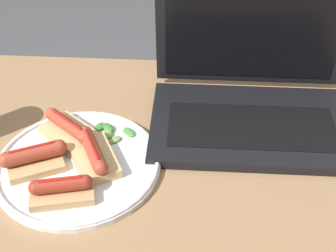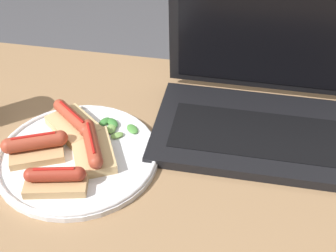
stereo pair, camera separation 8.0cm
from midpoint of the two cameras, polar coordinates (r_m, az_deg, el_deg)
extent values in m
cube|color=#93704C|center=(0.84, 3.28, -5.03)|extent=(1.33, 0.66, 0.04)
cube|color=black|center=(0.89, 13.21, -0.88)|extent=(0.38, 0.24, 0.02)
cube|color=black|center=(0.87, 13.29, -0.99)|extent=(0.31, 0.13, 0.00)
cube|color=black|center=(0.93, 14.40, 9.94)|extent=(0.38, 0.03, 0.22)
cube|color=black|center=(0.93, 14.40, 9.83)|extent=(0.34, 0.02, 0.20)
cylinder|color=silver|center=(0.83, -8.23, -3.89)|extent=(0.28, 0.28, 0.01)
torus|color=silver|center=(0.82, -8.28, -3.53)|extent=(0.28, 0.28, 0.01)
cube|color=tan|center=(0.87, -8.85, -0.10)|extent=(0.12, 0.11, 0.02)
cylinder|color=#9E3D28|center=(0.86, -8.98, 0.97)|extent=(0.09, 0.08, 0.02)
sphere|color=#9E3D28|center=(0.83, -7.22, -0.57)|extent=(0.02, 0.02, 0.02)
sphere|color=#9E3D28|center=(0.89, -10.61, 2.40)|extent=(0.02, 0.02, 0.02)
cylinder|color=red|center=(0.85, -9.06, 1.59)|extent=(0.07, 0.05, 0.01)
cube|color=tan|center=(0.81, -6.39, -3.31)|extent=(0.11, 0.13, 0.02)
cylinder|color=#9E3D28|center=(0.80, -6.49, -2.21)|extent=(0.06, 0.10, 0.02)
sphere|color=#9E3D28|center=(0.77, -5.85, -4.50)|extent=(0.02, 0.02, 0.02)
sphere|color=#9E3D28|center=(0.84, -7.07, -0.11)|extent=(0.02, 0.02, 0.02)
cylinder|color=red|center=(0.79, -6.55, -1.56)|extent=(0.04, 0.08, 0.01)
cube|color=tan|center=(0.84, -13.12, -3.06)|extent=(0.11, 0.10, 0.01)
cylinder|color=#9E3D28|center=(0.82, -13.32, -2.02)|extent=(0.09, 0.06, 0.03)
sphere|color=#9E3D28|center=(0.82, -10.33, -1.57)|extent=(0.03, 0.03, 0.03)
sphere|color=#9E3D28|center=(0.83, -16.29, -2.47)|extent=(0.03, 0.03, 0.03)
cylinder|color=red|center=(0.82, -13.46, -1.30)|extent=(0.07, 0.04, 0.00)
cube|color=tan|center=(0.77, -10.56, -6.96)|extent=(0.11, 0.08, 0.01)
cylinder|color=maroon|center=(0.76, -10.73, -5.96)|extent=(0.08, 0.04, 0.02)
sphere|color=maroon|center=(0.75, -7.88, -5.95)|extent=(0.02, 0.02, 0.02)
sphere|color=maroon|center=(0.77, -13.53, -5.96)|extent=(0.02, 0.02, 0.02)
cylinder|color=red|center=(0.75, -10.84, -5.32)|extent=(0.06, 0.02, 0.01)
ellipsoid|color=#387A33|center=(0.88, -4.19, 0.28)|extent=(0.03, 0.03, 0.01)
ellipsoid|color=#709E4C|center=(0.87, -4.31, -0.40)|extent=(0.02, 0.03, 0.01)
ellipsoid|color=#4C8E3D|center=(0.87, -1.74, -0.47)|extent=(0.03, 0.03, 0.01)
ellipsoid|color=#387A33|center=(0.89, -5.17, 0.46)|extent=(0.03, 0.03, 0.01)
ellipsoid|color=#709E4C|center=(0.85, -3.58, -1.26)|extent=(0.03, 0.03, 0.01)
camera|label=1|loc=(0.04, -87.14, 2.34)|focal=50.00mm
camera|label=2|loc=(0.04, 92.86, -2.34)|focal=50.00mm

